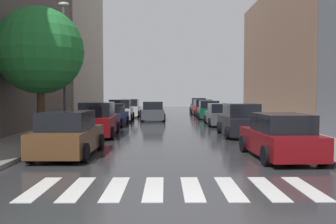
{
  "coord_description": "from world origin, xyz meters",
  "views": [
    {
      "loc": [
        -0.18,
        -6.02,
        2.22
      ],
      "look_at": [
        0.05,
        22.12,
        0.84
      ],
      "focal_mm": 37.71,
      "sensor_mm": 36.0,
      "label": 1
    }
  ],
  "objects": [
    {
      "name": "parked_car_right_second",
      "position": [
        3.83,
        12.69,
        0.82
      ],
      "size": [
        2.01,
        4.18,
        1.76
      ],
      "rotation": [
        0.0,
        0.0,
        1.57
      ],
      "color": "black",
      "rests_on": "ground"
    },
    {
      "name": "parked_car_left_nearest",
      "position": [
        -3.7,
        6.73,
        0.76
      ],
      "size": [
        2.05,
        4.05,
        1.63
      ],
      "rotation": [
        0.0,
        0.0,
        1.56
      ],
      "color": "brown",
      "rests_on": "ground"
    },
    {
      "name": "parked_car_right_fifth",
      "position": [
        3.82,
        31.87,
        0.8
      ],
      "size": [
        2.28,
        4.8,
        1.71
      ],
      "rotation": [
        0.0,
        0.0,
        1.61
      ],
      "color": "maroon",
      "rests_on": "ground"
    },
    {
      "name": "parked_car_left_fifth",
      "position": [
        -3.76,
        29.92,
        0.82
      ],
      "size": [
        2.12,
        4.39,
        1.77
      ],
      "rotation": [
        0.0,
        0.0,
        1.57
      ],
      "color": "silver",
      "rests_on": "ground"
    },
    {
      "name": "car_midroad",
      "position": [
        -1.23,
        24.32,
        0.76
      ],
      "size": [
        2.17,
        4.53,
        1.63
      ],
      "rotation": [
        0.0,
        0.0,
        1.6
      ],
      "color": "#474C51",
      "rests_on": "ground"
    },
    {
      "name": "parked_car_right_nearest",
      "position": [
        3.82,
        6.17,
        0.74
      ],
      "size": [
        2.13,
        4.11,
        1.57
      ],
      "rotation": [
        0.0,
        0.0,
        1.61
      ],
      "color": "maroon",
      "rests_on": "ground"
    },
    {
      "name": "parked_car_left_second",
      "position": [
        -3.78,
        12.86,
        0.84
      ],
      "size": [
        2.14,
        4.73,
        1.82
      ],
      "rotation": [
        0.0,
        0.0,
        1.61
      ],
      "color": "maroon",
      "rests_on": "ground"
    },
    {
      "name": "street_tree_left",
      "position": [
        -6.15,
        10.94,
        4.31
      ],
      "size": [
        4.14,
        4.14,
        6.25
      ],
      "color": "#513823",
      "rests_on": "sidewalk_left"
    },
    {
      "name": "parked_car_left_third",
      "position": [
        -3.99,
        18.89,
        0.75
      ],
      "size": [
        2.21,
        4.28,
        1.6
      ],
      "rotation": [
        0.0,
        0.0,
        1.53
      ],
      "color": "navy",
      "rests_on": "ground"
    },
    {
      "name": "crosswalk_stripes",
      "position": [
        0.0,
        2.21,
        0.01
      ],
      "size": [
        6.75,
        2.2,
        0.01
      ],
      "color": "silver",
      "rests_on": "ground"
    },
    {
      "name": "building_right_mid",
      "position": [
        11.0,
        22.01,
        5.28
      ],
      "size": [
        6.0,
        17.41,
        10.56
      ],
      "primitive_type": "cube",
      "color": "#8C6B56",
      "rests_on": "ground"
    },
    {
      "name": "sidewalk_right",
      "position": [
        6.5,
        24.0,
        0.07
      ],
      "size": [
        3.0,
        72.0,
        0.15
      ],
      "primitive_type": "cube",
      "color": "gray",
      "rests_on": "ground"
    },
    {
      "name": "ground_plane",
      "position": [
        0.0,
        24.0,
        -0.02
      ],
      "size": [
        28.0,
        72.0,
        0.04
      ],
      "primitive_type": "cube",
      "color": "#303033"
    },
    {
      "name": "building_left_mid",
      "position": [
        -11.0,
        31.44,
        7.02
      ],
      "size": [
        6.0,
        14.61,
        14.04
      ],
      "primitive_type": "cube",
      "color": "#9E9384",
      "rests_on": "ground"
    },
    {
      "name": "parked_car_left_fourth",
      "position": [
        -4.0,
        24.21,
        0.84
      ],
      "size": [
        2.25,
        4.51,
        1.81
      ],
      "rotation": [
        0.0,
        0.0,
        1.6
      ],
      "color": "silver",
      "rests_on": "ground"
    },
    {
      "name": "parked_car_right_sixth",
      "position": [
        3.92,
        37.42,
        0.84
      ],
      "size": [
        2.22,
        4.44,
        1.81
      ],
      "rotation": [
        0.0,
        0.0,
        1.53
      ],
      "color": "navy",
      "rests_on": "ground"
    },
    {
      "name": "lamp_post_left",
      "position": [
        -5.55,
        12.9,
        4.17
      ],
      "size": [
        0.6,
        0.28,
        6.97
      ],
      "color": "#595B60",
      "rests_on": "sidewalk_left"
    },
    {
      "name": "parked_car_right_fourth",
      "position": [
        3.79,
        26.05,
        0.78
      ],
      "size": [
        2.2,
        4.1,
        1.67
      ],
      "rotation": [
        0.0,
        0.0,
        1.54
      ],
      "color": "#0C4C2D",
      "rests_on": "ground"
    },
    {
      "name": "parked_car_right_third",
      "position": [
        3.8,
        19.42,
        0.75
      ],
      "size": [
        2.08,
        4.78,
        1.59
      ],
      "rotation": [
        0.0,
        0.0,
        1.55
      ],
      "color": "#474C51",
      "rests_on": "ground"
    },
    {
      "name": "sidewalk_left",
      "position": [
        -6.5,
        24.0,
        0.07
      ],
      "size": [
        3.0,
        72.0,
        0.15
      ],
      "primitive_type": "cube",
      "color": "gray",
      "rests_on": "ground"
    }
  ]
}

